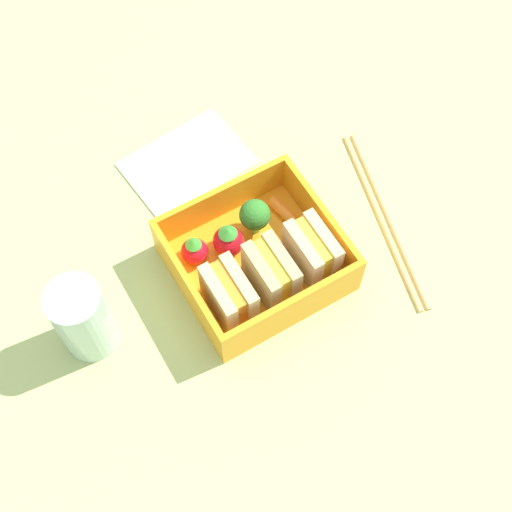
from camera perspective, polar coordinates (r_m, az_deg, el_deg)
ground_plane at (r=72.25cm, az=0.00°, el=-1.36°), size 120.00×120.00×2.00cm
bento_tray at (r=70.82cm, az=0.00°, el=-0.79°), size 15.38×14.20×1.20cm
bento_rim at (r=68.32cm, az=0.00°, el=0.28°), size 15.38×14.20×4.44cm
sandwich_left at (r=68.07cm, az=4.48°, el=0.38°), size 3.33×5.58×5.36cm
sandwich_center_left at (r=66.82cm, az=1.21°, el=-1.35°), size 3.33×5.58×5.36cm
sandwich_center at (r=65.87cm, az=-2.16°, el=-3.14°), size 3.33×5.58×5.36cm
carrot_stick_far_left at (r=72.52cm, az=2.29°, el=3.48°), size 1.83×4.17×1.13cm
broccoli_floret at (r=69.87cm, az=-0.09°, el=3.26°), size 3.11×3.11×4.33cm
strawberry_left at (r=69.61cm, az=-2.22°, el=1.23°), size 3.12×3.12×3.72cm
strawberry_far_left at (r=69.55cm, az=-4.95°, el=0.43°), size 2.65×2.65×3.25cm
chopstick_pair at (r=75.05cm, az=10.27°, el=3.09°), size 6.89×21.51×0.70cm
drinking_glass at (r=65.93cm, az=-13.70°, el=-4.92°), size 5.02×5.02×9.23cm
folded_napkin at (r=78.14cm, az=-5.51°, el=7.48°), size 13.66×10.32×0.40cm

